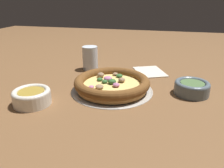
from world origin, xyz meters
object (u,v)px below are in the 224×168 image
(pizza_tray, at_px, (112,90))
(bowl_far, at_px, (192,87))
(pizza, at_px, (112,83))
(fork, at_px, (147,71))
(drinking_cup, at_px, (90,58))
(napkin, at_px, (150,71))
(bowl_near, at_px, (32,96))

(pizza_tray, height_order, bowl_far, bowl_far)
(pizza_tray, xyz_separation_m, bowl_far, (0.04, -0.27, 0.02))
(pizza, height_order, bowl_far, pizza)
(bowl_far, relative_size, fork, 0.87)
(pizza, distance_m, fork, 0.27)
(drinking_cup, bearing_deg, napkin, -85.34)
(pizza, height_order, fork, pizza)
(pizza, relative_size, fork, 2.00)
(pizza_tray, height_order, bowl_near, bowl_near)
(pizza, distance_m, drinking_cup, 0.26)
(pizza_tray, relative_size, pizza, 1.09)
(bowl_near, distance_m, drinking_cup, 0.38)
(pizza_tray, bearing_deg, bowl_near, 126.63)
(bowl_near, relative_size, napkin, 0.63)
(pizza, height_order, napkin, pizza)
(bowl_far, distance_m, drinking_cup, 0.46)
(bowl_near, bearing_deg, pizza_tray, -53.37)
(bowl_near, distance_m, bowl_far, 0.53)
(bowl_near, relative_size, bowl_far, 0.99)
(napkin, bearing_deg, pizza_tray, 153.98)
(pizza_tray, height_order, napkin, napkin)
(bowl_near, xyz_separation_m, fork, (0.41, -0.32, -0.02))
(napkin, distance_m, fork, 0.02)
(drinking_cup, xyz_separation_m, fork, (0.04, -0.26, -0.05))
(napkin, bearing_deg, drinking_cup, 94.66)
(pizza, relative_size, napkin, 1.45)
(pizza, xyz_separation_m, bowl_near, (-0.16, 0.22, -0.00))
(napkin, xyz_separation_m, fork, (0.01, 0.01, -0.00))
(pizza, height_order, drinking_cup, drinking_cup)
(bowl_far, bearing_deg, pizza_tray, 97.32)
(napkin, height_order, fork, napkin)
(pizza, bearing_deg, bowl_far, -82.78)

